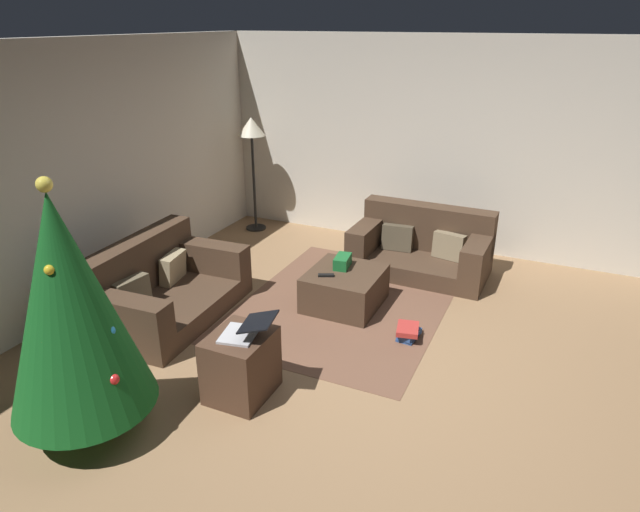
{
  "coord_description": "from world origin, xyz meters",
  "views": [
    {
      "loc": [
        -3.73,
        -1.25,
        2.75
      ],
      "look_at": [
        0.53,
        0.69,
        0.75
      ],
      "focal_mm": 31.26,
      "sensor_mm": 36.0,
      "label": 1
    }
  ],
  "objects_px": {
    "side_table": "(241,365)",
    "book_stack": "(408,332)",
    "couch_left": "(159,288)",
    "christmas_tree": "(68,305)",
    "gift_box": "(343,262)",
    "corner_lamp": "(252,135)",
    "tv_remote": "(326,275)",
    "laptop": "(246,330)",
    "couch_right": "(422,247)",
    "ottoman": "(345,288)"
  },
  "relations": [
    {
      "from": "book_stack",
      "to": "corner_lamp",
      "type": "bearing_deg",
      "value": 54.83
    },
    {
      "from": "side_table",
      "to": "laptop",
      "type": "bearing_deg",
      "value": -78.29
    },
    {
      "from": "couch_left",
      "to": "laptop",
      "type": "relative_size",
      "value": 3.59
    },
    {
      "from": "book_stack",
      "to": "christmas_tree",
      "type": "bearing_deg",
      "value": 141.07
    },
    {
      "from": "gift_box",
      "to": "book_stack",
      "type": "bearing_deg",
      "value": -119.03
    },
    {
      "from": "book_stack",
      "to": "gift_box",
      "type": "bearing_deg",
      "value": 60.97
    },
    {
      "from": "couch_right",
      "to": "corner_lamp",
      "type": "relative_size",
      "value": 1.0
    },
    {
      "from": "couch_left",
      "to": "corner_lamp",
      "type": "bearing_deg",
      "value": -173.76
    },
    {
      "from": "christmas_tree",
      "to": "corner_lamp",
      "type": "distance_m",
      "value": 4.28
    },
    {
      "from": "gift_box",
      "to": "christmas_tree",
      "type": "relative_size",
      "value": 0.14
    },
    {
      "from": "side_table",
      "to": "corner_lamp",
      "type": "relative_size",
      "value": 0.34
    },
    {
      "from": "couch_right",
      "to": "book_stack",
      "type": "bearing_deg",
      "value": 102.02
    },
    {
      "from": "couch_right",
      "to": "tv_remote",
      "type": "bearing_deg",
      "value": 66.64
    },
    {
      "from": "ottoman",
      "to": "side_table",
      "type": "bearing_deg",
      "value": 174.37
    },
    {
      "from": "tv_remote",
      "to": "side_table",
      "type": "relative_size",
      "value": 0.3
    },
    {
      "from": "gift_box",
      "to": "laptop",
      "type": "height_order",
      "value": "laptop"
    },
    {
      "from": "ottoman",
      "to": "laptop",
      "type": "relative_size",
      "value": 1.67
    },
    {
      "from": "ottoman",
      "to": "book_stack",
      "type": "bearing_deg",
      "value": -115.46
    },
    {
      "from": "couch_right",
      "to": "tv_remote",
      "type": "height_order",
      "value": "couch_right"
    },
    {
      "from": "tv_remote",
      "to": "gift_box",
      "type": "bearing_deg",
      "value": -36.66
    },
    {
      "from": "tv_remote",
      "to": "laptop",
      "type": "bearing_deg",
      "value": 156.56
    },
    {
      "from": "corner_lamp",
      "to": "couch_left",
      "type": "bearing_deg",
      "value": -171.03
    },
    {
      "from": "side_table",
      "to": "corner_lamp",
      "type": "distance_m",
      "value": 3.94
    },
    {
      "from": "christmas_tree",
      "to": "book_stack",
      "type": "distance_m",
      "value": 2.92
    },
    {
      "from": "side_table",
      "to": "book_stack",
      "type": "xyz_separation_m",
      "value": [
        1.34,
        -0.96,
        -0.2
      ]
    },
    {
      "from": "gift_box",
      "to": "laptop",
      "type": "xyz_separation_m",
      "value": [
        -1.81,
        0.04,
        0.16
      ]
    },
    {
      "from": "ottoman",
      "to": "tv_remote",
      "type": "xyz_separation_m",
      "value": [
        -0.18,
        0.13,
        0.2
      ]
    },
    {
      "from": "couch_left",
      "to": "christmas_tree",
      "type": "distance_m",
      "value": 1.87
    },
    {
      "from": "side_table",
      "to": "corner_lamp",
      "type": "xyz_separation_m",
      "value": [
        3.32,
        1.84,
        1.06
      ]
    },
    {
      "from": "tv_remote",
      "to": "side_table",
      "type": "height_order",
      "value": "side_table"
    },
    {
      "from": "gift_box",
      "to": "tv_remote",
      "type": "relative_size",
      "value": 1.62
    },
    {
      "from": "couch_right",
      "to": "book_stack",
      "type": "distance_m",
      "value": 1.62
    },
    {
      "from": "couch_left",
      "to": "couch_right",
      "type": "height_order",
      "value": "couch_left"
    },
    {
      "from": "ottoman",
      "to": "christmas_tree",
      "type": "height_order",
      "value": "christmas_tree"
    },
    {
      "from": "laptop",
      "to": "tv_remote",
      "type": "bearing_deg",
      "value": 0.81
    },
    {
      "from": "tv_remote",
      "to": "laptop",
      "type": "height_order",
      "value": "laptop"
    },
    {
      "from": "couch_left",
      "to": "corner_lamp",
      "type": "distance_m",
      "value": 2.77
    },
    {
      "from": "couch_left",
      "to": "christmas_tree",
      "type": "relative_size",
      "value": 0.88
    },
    {
      "from": "christmas_tree",
      "to": "corner_lamp",
      "type": "xyz_separation_m",
      "value": [
        4.13,
        1.07,
        0.31
      ]
    },
    {
      "from": "couch_left",
      "to": "tv_remote",
      "type": "xyz_separation_m",
      "value": [
        0.76,
        -1.48,
        0.11
      ]
    },
    {
      "from": "gift_box",
      "to": "side_table",
      "type": "xyz_separation_m",
      "value": [
        -1.82,
        0.1,
        -0.17
      ]
    },
    {
      "from": "ottoman",
      "to": "couch_left",
      "type": "bearing_deg",
      "value": 120.26
    },
    {
      "from": "ottoman",
      "to": "tv_remote",
      "type": "distance_m",
      "value": 0.3
    },
    {
      "from": "side_table",
      "to": "gift_box",
      "type": "bearing_deg",
      "value": -3.09
    },
    {
      "from": "couch_right",
      "to": "couch_left",
      "type": "bearing_deg",
      "value": 46.51
    },
    {
      "from": "ottoman",
      "to": "book_stack",
      "type": "relative_size",
      "value": 2.62
    },
    {
      "from": "couch_right",
      "to": "corner_lamp",
      "type": "bearing_deg",
      "value": -8.12
    },
    {
      "from": "ottoman",
      "to": "corner_lamp",
      "type": "bearing_deg",
      "value": 51.53
    },
    {
      "from": "couch_right",
      "to": "book_stack",
      "type": "height_order",
      "value": "couch_right"
    },
    {
      "from": "christmas_tree",
      "to": "tv_remote",
      "type": "bearing_deg",
      "value": -19.02
    }
  ]
}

